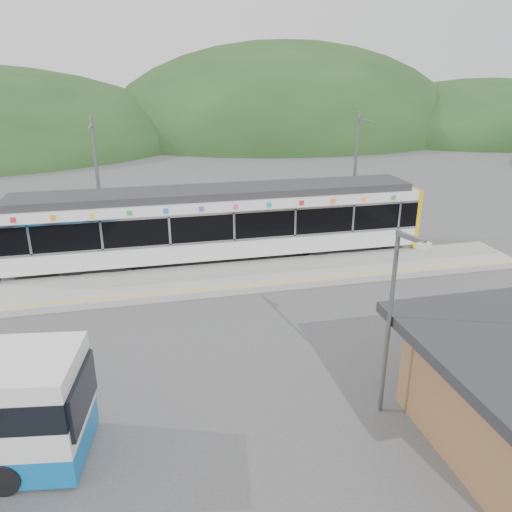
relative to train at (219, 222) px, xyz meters
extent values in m
plane|color=#4C4C4F|center=(1.25, -6.00, -2.06)|extent=(120.00, 120.00, 0.00)
ellipsoid|color=#1E3D19|center=(17.25, 48.00, -2.06)|extent=(52.00, 39.00, 26.00)
ellipsoid|color=#1E3D19|center=(46.25, 42.00, -2.06)|extent=(44.00, 33.00, 16.00)
cube|color=#9E9E99|center=(1.25, -2.70, -1.91)|extent=(26.00, 3.20, 0.30)
cube|color=yellow|center=(1.25, -4.00, -1.76)|extent=(26.00, 0.10, 0.01)
cube|color=black|center=(-6.02, 0.00, -1.76)|extent=(3.20, 2.20, 0.56)
cube|color=black|center=(5.98, 0.00, -1.76)|extent=(3.20, 2.20, 0.56)
cube|color=silver|center=(-0.02, 0.00, -1.02)|extent=(20.00, 2.90, 0.92)
cube|color=black|center=(-0.02, 0.00, 0.16)|extent=(20.00, 2.96, 1.45)
cube|color=silver|center=(-0.02, -1.50, -0.51)|extent=(20.00, 0.05, 0.10)
cube|color=silver|center=(-0.02, -1.50, 0.84)|extent=(20.00, 0.05, 0.10)
cube|color=silver|center=(-0.02, 0.00, 1.11)|extent=(20.00, 2.90, 0.45)
cube|color=#2D2D30|center=(-0.02, 0.00, 1.52)|extent=(19.40, 2.50, 0.36)
cube|color=#E0B00B|center=(10.10, 0.00, -0.16)|extent=(0.24, 2.92, 3.00)
cube|color=silver|center=(-8.52, -1.50, 0.16)|extent=(0.10, 0.05, 1.35)
cube|color=silver|center=(-5.52, -1.50, 0.16)|extent=(0.10, 0.05, 1.35)
cube|color=silver|center=(-2.52, -1.50, 0.16)|extent=(0.10, 0.05, 1.35)
cube|color=silver|center=(0.48, -1.50, 0.16)|extent=(0.10, 0.05, 1.35)
cube|color=silver|center=(3.48, -1.50, 0.16)|extent=(0.10, 0.05, 1.35)
cube|color=silver|center=(6.48, -1.50, 0.16)|extent=(0.10, 0.05, 1.35)
cube|color=silver|center=(8.98, -1.50, 0.16)|extent=(0.10, 0.05, 1.35)
cube|color=red|center=(-9.02, -1.49, 1.12)|extent=(0.22, 0.04, 0.22)
cube|color=orange|center=(-7.42, -1.49, 1.12)|extent=(0.22, 0.04, 0.22)
cube|color=yellow|center=(-5.82, -1.49, 1.12)|extent=(0.22, 0.04, 0.22)
cube|color=green|center=(-4.22, -1.49, 1.12)|extent=(0.22, 0.04, 0.22)
cube|color=blue|center=(-2.62, -1.49, 1.12)|extent=(0.22, 0.04, 0.22)
cube|color=purple|center=(-1.02, -1.49, 1.12)|extent=(0.22, 0.04, 0.22)
cube|color=#E54C8C|center=(0.58, -1.49, 1.12)|extent=(0.22, 0.04, 0.22)
cube|color=#19A5A5|center=(2.18, -1.49, 1.12)|extent=(0.22, 0.04, 0.22)
cube|color=red|center=(3.78, -1.49, 1.12)|extent=(0.22, 0.04, 0.22)
cube|color=orange|center=(5.38, -1.49, 1.12)|extent=(0.22, 0.04, 0.22)
cube|color=yellow|center=(6.98, -1.49, 1.12)|extent=(0.22, 0.04, 0.22)
cube|color=green|center=(8.58, -1.49, 1.12)|extent=(0.22, 0.04, 0.22)
cylinder|color=slate|center=(-5.75, 2.60, 1.44)|extent=(0.18, 0.18, 7.00)
cube|color=slate|center=(-5.75, 1.80, 4.54)|extent=(0.08, 1.80, 0.08)
cylinder|color=slate|center=(8.25, 2.60, 1.44)|extent=(0.18, 0.18, 7.00)
cube|color=slate|center=(8.25, 1.80, 4.54)|extent=(0.08, 1.80, 0.08)
cylinder|color=black|center=(-7.02, -12.52, -1.63)|extent=(1.22, 2.61, 0.86)
cylinder|color=slate|center=(2.58, -12.82, 0.65)|extent=(0.12, 0.12, 5.42)
cube|color=slate|center=(2.58, -13.22, 3.27)|extent=(0.39, 0.90, 0.12)
cube|color=silver|center=(2.58, -13.63, 3.20)|extent=(0.39, 0.28, 0.12)
camera|label=1|loc=(-3.55, -23.54, 7.12)|focal=35.00mm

